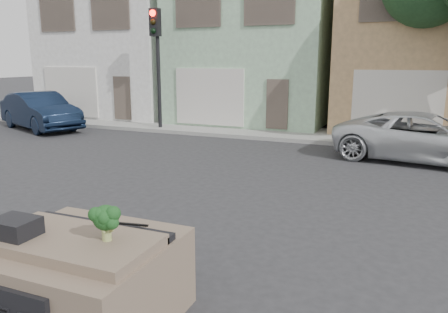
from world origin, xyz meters
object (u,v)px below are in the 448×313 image
Objects in this scene: navy_sedan at (42,129)px; traffic_signal at (157,71)px; silver_pickup at (423,161)px; broccoli at (106,223)px.

traffic_signal is (5.02, 1.64, 2.55)m from navy_sedan.
silver_pickup is at bearing -10.50° from traffic_signal.
silver_pickup is 10.88m from traffic_signal.
navy_sedan reaches higher than silver_pickup.
broccoli reaches higher than navy_sedan.
navy_sedan is 12.21× the size of broccoli.
silver_pickup is 13.06× the size of broccoli.
navy_sedan is at bearing -161.84° from traffic_signal.
traffic_signal is 12.60× the size of broccoli.
silver_pickup is 1.04× the size of traffic_signal.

